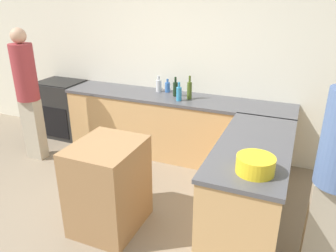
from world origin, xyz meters
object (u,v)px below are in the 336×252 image
object	(u,v)px
dish_soap_bottle	(179,93)
person_by_range	(27,90)
island_table	(109,186)
wine_bottle_dark	(176,89)
olive_oil_bottle	(189,90)
mixing_bowl	(255,165)
vinegar_bottle_clear	(159,85)
range_oven	(63,108)
water_bottle_blue	(168,87)

from	to	relation	value
dish_soap_bottle	person_by_range	bearing A→B (deg)	-160.31
island_table	wine_bottle_dark	xyz separation A→B (m)	(0.02, 1.74, 0.55)
island_table	olive_oil_bottle	size ratio (longest dim) A/B	2.86
mixing_bowl	vinegar_bottle_clear	size ratio (longest dim) A/B	1.32
mixing_bowl	dish_soap_bottle	distance (m)	1.96
olive_oil_bottle	wine_bottle_dark	bearing A→B (deg)	167.30
range_oven	wine_bottle_dark	bearing A→B (deg)	0.55
olive_oil_bottle	person_by_range	size ratio (longest dim) A/B	0.17
range_oven	person_by_range	bearing A→B (deg)	-77.74
mixing_bowl	water_bottle_blue	world-z (taller)	water_bottle_blue
wine_bottle_dark	person_by_range	xyz separation A→B (m)	(-1.81, -0.87, 0.00)
range_oven	vinegar_bottle_clear	world-z (taller)	vinegar_bottle_clear
wine_bottle_dark	water_bottle_blue	distance (m)	0.23
island_table	dish_soap_bottle	bearing A→B (deg)	85.04
olive_oil_bottle	range_oven	bearing A→B (deg)	179.21
island_table	olive_oil_bottle	xyz separation A→B (m)	(0.24, 1.69, 0.57)
mixing_bowl	vinegar_bottle_clear	world-z (taller)	vinegar_bottle_clear
island_table	vinegar_bottle_clear	xyz separation A→B (m)	(-0.29, 1.86, 0.53)
olive_oil_bottle	wine_bottle_dark	size ratio (longest dim) A/B	1.19
range_oven	wine_bottle_dark	size ratio (longest dim) A/B	3.38
vinegar_bottle_clear	island_table	bearing A→B (deg)	-81.16
dish_soap_bottle	person_by_range	distance (m)	2.05
island_table	dish_soap_bottle	xyz separation A→B (m)	(0.14, 1.57, 0.54)
mixing_bowl	range_oven	bearing A→B (deg)	153.42
olive_oil_bottle	vinegar_bottle_clear	xyz separation A→B (m)	(-0.53, 0.16, -0.03)
island_table	mixing_bowl	world-z (taller)	mixing_bowl
range_oven	vinegar_bottle_clear	xyz separation A→B (m)	(1.69, 0.13, 0.54)
vinegar_bottle_clear	person_by_range	distance (m)	1.80
dish_soap_bottle	vinegar_bottle_clear	bearing A→B (deg)	145.70
vinegar_bottle_clear	dish_soap_bottle	bearing A→B (deg)	-34.30
mixing_bowl	person_by_range	world-z (taller)	person_by_range
range_oven	mixing_bowl	size ratio (longest dim) A/B	2.94
vinegar_bottle_clear	person_by_range	size ratio (longest dim) A/B	0.13
person_by_range	range_oven	bearing A→B (deg)	102.26
dish_soap_bottle	vinegar_bottle_clear	distance (m)	0.51
water_bottle_blue	person_by_range	size ratio (longest dim) A/B	0.11
dish_soap_bottle	olive_oil_bottle	bearing A→B (deg)	51.52
range_oven	island_table	size ratio (longest dim) A/B	1.00
wine_bottle_dark	vinegar_bottle_clear	bearing A→B (deg)	159.81
range_oven	water_bottle_blue	xyz separation A→B (m)	(1.82, 0.16, 0.52)
water_bottle_blue	dish_soap_bottle	bearing A→B (deg)	-46.91
olive_oil_bottle	water_bottle_blue	bearing A→B (deg)	154.37
mixing_bowl	person_by_range	xyz separation A→B (m)	(-3.16, 0.83, 0.04)
range_oven	island_table	bearing A→B (deg)	-41.09
vinegar_bottle_clear	range_oven	bearing A→B (deg)	-175.56
water_bottle_blue	wine_bottle_dark	bearing A→B (deg)	-38.39
water_bottle_blue	olive_oil_bottle	bearing A→B (deg)	-25.63
dish_soap_bottle	person_by_range	world-z (taller)	person_by_range
island_table	mixing_bowl	distance (m)	1.46
mixing_bowl	island_table	bearing A→B (deg)	-177.92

